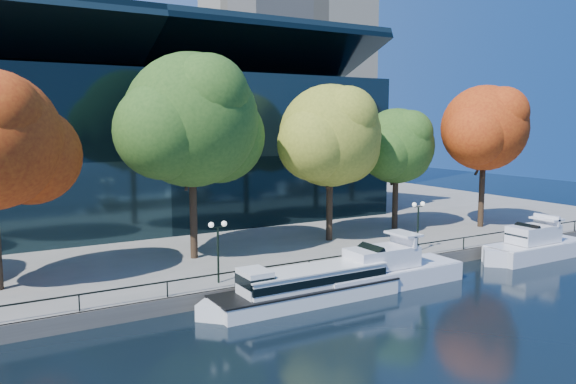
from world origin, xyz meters
TOP-DOWN VIEW (x-y plane):
  - ground at (0.00, 0.00)m, footprint 160.00×160.00m
  - promenade at (0.00, 36.38)m, footprint 90.00×67.08m
  - railing at (0.00, 3.25)m, footprint 88.20×0.08m
  - convention_building at (-4.00, 31.79)m, footprint 50.00×24.57m
  - tour_boat at (-2.01, 0.79)m, footprint 13.78×3.07m
  - cruiser_near at (4.62, 1.04)m, footprint 12.50×3.22m
  - cruiser_far at (20.58, 0.85)m, footprint 10.96×3.04m
  - tree_2 at (-4.92, 11.51)m, footprint 12.48×10.24m
  - tree_3 at (7.68, 11.67)m, footprint 11.02×9.04m
  - tree_4 at (16.25, 12.93)m, footprint 9.01×7.38m
  - tree_5 at (24.26, 9.32)m, footprint 10.37×8.50m
  - lamp_1 at (-6.17, 4.50)m, footprint 1.26×0.36m
  - lamp_2 at (11.10, 4.50)m, footprint 1.26×0.36m

SIDE VIEW (x-z plane):
  - ground at x=0.00m, z-range 0.00..0.00m
  - promenade at x=0.00m, z-range 0.00..1.00m
  - tour_boat at x=-2.01m, z-range -0.20..2.42m
  - cruiser_near at x=4.62m, z-range -0.69..2.93m
  - cruiser_far at x=20.58m, z-range -0.65..2.93m
  - railing at x=0.00m, z-range 1.44..2.43m
  - lamp_1 at x=-6.17m, z-range 1.97..6.00m
  - lamp_2 at x=11.10m, z-range 1.97..6.00m
  - convention_building at x=-4.00m, z-range -2.21..19.22m
  - tree_4 at x=16.25m, z-range 3.06..14.71m
  - tree_3 at x=7.68m, z-range 3.19..16.76m
  - tree_5 at x=24.26m, z-range 3.61..17.51m
  - tree_2 at x=-4.92m, z-range 3.53..19.00m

